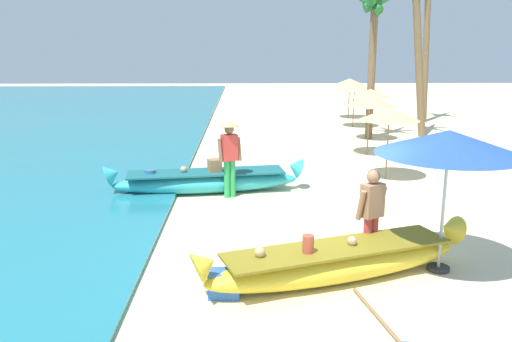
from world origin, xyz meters
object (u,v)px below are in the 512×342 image
person_vendor_hatted (229,153)px  cooler_box (224,284)px  boat_yellow_foreground (337,262)px  paddle (385,325)px  boat_cyan_midground (206,181)px  patio_umbrella_large (449,143)px  palm_tree_mid_cluster (375,14)px  person_tourist_customer (372,211)px

person_vendor_hatted → cooler_box: (0.05, -5.12, -0.87)m
boat_yellow_foreground → paddle: (0.39, -1.43, -0.27)m
boat_cyan_midground → patio_umbrella_large: bearing=-49.0°
palm_tree_mid_cluster → paddle: bearing=-101.9°
boat_cyan_midground → cooler_box: bearing=-83.4°
palm_tree_mid_cluster → cooler_box: bearing=-111.2°
cooler_box → paddle: 2.31m
person_tourist_customer → patio_umbrella_large: size_ratio=0.70×
person_vendor_hatted → patio_umbrella_large: patio_umbrella_large is taller
person_tourist_customer → patio_umbrella_large: bearing=-17.0°
person_tourist_customer → palm_tree_mid_cluster: palm_tree_mid_cluster is taller
person_vendor_hatted → palm_tree_mid_cluster: bearing=57.2°
boat_cyan_midground → person_tourist_customer: (3.02, -4.36, 0.60)m
boat_cyan_midground → cooler_box: 5.57m
cooler_box → paddle: bearing=-21.8°
person_vendor_hatted → paddle: (2.17, -6.04, -1.04)m
person_tourist_customer → paddle: bearing=-97.2°
boat_yellow_foreground → patio_umbrella_large: size_ratio=1.97×
person_vendor_hatted → palm_tree_mid_cluster: 10.08m
boat_yellow_foreground → boat_cyan_midground: size_ratio=0.93×
palm_tree_mid_cluster → person_tourist_customer: bearing=-102.7°
person_tourist_customer → patio_umbrella_large: 1.62m
boat_yellow_foreground → person_tourist_customer: (0.66, 0.66, 0.60)m
boat_cyan_midground → patio_umbrella_large: 6.46m
boat_cyan_midground → paddle: size_ratio=2.95×
person_tourist_customer → palm_tree_mid_cluster: (2.69, 11.88, 3.69)m
patio_umbrella_large → cooler_box: size_ratio=5.10×
cooler_box → palm_tree_mid_cluster: bearing=70.4°
boat_cyan_midground → person_vendor_hatted: bearing=-35.1°
palm_tree_mid_cluster → cooler_box: palm_tree_mid_cluster is taller
person_vendor_hatted → paddle: 6.50m
person_tourist_customer → cooler_box: size_ratio=3.56×
boat_yellow_foreground → person_vendor_hatted: 5.00m
person_tourist_customer → palm_tree_mid_cluster: bearing=77.3°
person_vendor_hatted → patio_umbrella_large: (3.48, -4.27, 1.02)m
boat_cyan_midground → palm_tree_mid_cluster: size_ratio=0.85×
person_tourist_customer → person_vendor_hatted: bearing=121.6°
person_vendor_hatted → palm_tree_mid_cluster: size_ratio=0.32×
cooler_box → boat_yellow_foreground: bearing=18.2°
paddle → person_tourist_customer: bearing=82.8°
paddle → boat_cyan_midground: bearing=113.1°
person_vendor_hatted → patio_umbrella_large: 5.60m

